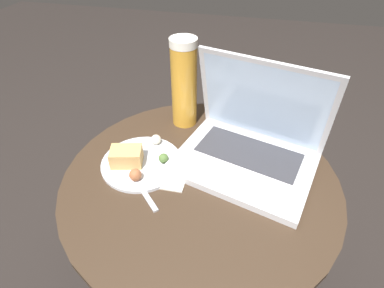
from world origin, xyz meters
The scene contains 7 objects.
ground_plane centered at (0.00, 0.00, 0.00)m, with size 6.00×6.00×0.00m, color black.
table centered at (0.00, 0.00, 0.36)m, with size 0.68×0.68×0.48m.
napkin centered at (-0.13, 0.00, 0.49)m, with size 0.20×0.14×0.00m.
laptop centered at (0.11, 0.09, 0.54)m, with size 0.39×0.33×0.26m.
beer_glass centered at (-0.10, 0.22, 0.61)m, with size 0.07×0.07×0.26m.
snack_plate centered at (-0.16, 0.00, 0.50)m, with size 0.20×0.20×0.05m.
fork centered at (-0.15, -0.05, 0.49)m, with size 0.15×0.15×0.01m.
Camera 1 is at (0.10, -0.51, 1.01)m, focal length 28.00 mm.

